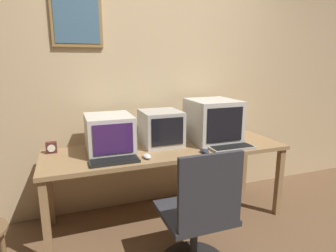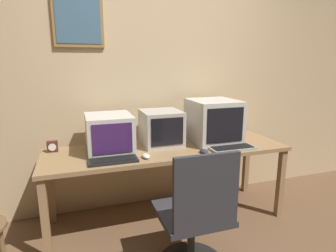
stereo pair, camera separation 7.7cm
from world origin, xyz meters
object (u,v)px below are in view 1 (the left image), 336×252
object	(u,v)px
monitor_center	(161,128)
keyboard_side	(232,148)
monitor_right	(212,121)
office_chair	(199,222)
monitor_left	(109,134)
mouse_near_keyboard	(147,156)
mouse_far_corner	(205,151)
desk_clock	(51,148)
keyboard_main	(114,161)

from	to	relation	value
monitor_center	keyboard_side	distance (m)	0.69
monitor_right	office_chair	world-z (taller)	monitor_right
monitor_center	keyboard_side	size ratio (longest dim) A/B	0.92
monitor_left	mouse_near_keyboard	size ratio (longest dim) A/B	4.08
monitor_right	keyboard_side	bearing A→B (deg)	-81.71
monitor_left	keyboard_side	distance (m)	1.11
monitor_left	mouse_far_corner	world-z (taller)	monitor_left
keyboard_side	mouse_far_corner	xyz separation A→B (m)	(-0.29, -0.02, 0.00)
mouse_near_keyboard	desk_clock	size ratio (longest dim) A/B	1.11
monitor_right	desk_clock	xyz separation A→B (m)	(-1.50, 0.15, -0.16)
monitor_left	office_chair	bearing A→B (deg)	-60.22
keyboard_side	mouse_near_keyboard	xyz separation A→B (m)	(-0.80, 0.03, 0.00)
monitor_left	mouse_far_corner	distance (m)	0.85
monitor_right	desk_clock	world-z (taller)	monitor_right
mouse_near_keyboard	office_chair	size ratio (longest dim) A/B	0.11
desk_clock	office_chair	bearing A→B (deg)	-44.99
monitor_center	keyboard_main	bearing A→B (deg)	-145.76
mouse_near_keyboard	mouse_far_corner	world-z (taller)	mouse_far_corner
keyboard_side	mouse_far_corner	size ratio (longest dim) A/B	3.59
monitor_left	desk_clock	size ratio (longest dim) A/B	4.54
monitor_right	keyboard_main	size ratio (longest dim) A/B	1.22
keyboard_side	mouse_near_keyboard	bearing A→B (deg)	177.98
monitor_left	keyboard_main	bearing A→B (deg)	-92.40
monitor_right	monitor_center	bearing A→B (deg)	173.35
office_chair	monitor_center	bearing A→B (deg)	88.70
monitor_right	office_chair	bearing A→B (deg)	-123.52
mouse_far_corner	office_chair	size ratio (longest dim) A/B	0.12
keyboard_side	keyboard_main	bearing A→B (deg)	179.05
monitor_right	office_chair	xyz separation A→B (m)	(-0.54, -0.81, -0.53)
monitor_center	keyboard_side	bearing A→B (deg)	-32.78
mouse_near_keyboard	office_chair	world-z (taller)	office_chair
monitor_right	desk_clock	distance (m)	1.51
keyboard_side	mouse_near_keyboard	world-z (taller)	mouse_near_keyboard
monitor_center	mouse_near_keyboard	world-z (taller)	monitor_center
keyboard_side	desk_clock	world-z (taller)	desk_clock
keyboard_side	office_chair	world-z (taller)	office_chair
desk_clock	office_chair	xyz separation A→B (m)	(0.96, -0.96, -0.37)
monitor_right	mouse_near_keyboard	size ratio (longest dim) A/B	4.40
keyboard_side	mouse_near_keyboard	size ratio (longest dim) A/B	3.84
mouse_far_corner	office_chair	world-z (taller)	office_chair
monitor_center	mouse_far_corner	xyz separation A→B (m)	(0.27, -0.38, -0.15)
monitor_right	mouse_near_keyboard	xyz separation A→B (m)	(-0.75, -0.27, -0.19)
keyboard_main	desk_clock	size ratio (longest dim) A/B	4.00
monitor_right	desk_clock	bearing A→B (deg)	174.43
monitor_center	mouse_near_keyboard	xyz separation A→B (m)	(-0.24, -0.33, -0.15)
mouse_near_keyboard	keyboard_main	bearing A→B (deg)	-177.78
office_chair	keyboard_side	bearing A→B (deg)	41.26
keyboard_side	mouse_near_keyboard	distance (m)	0.80
keyboard_side	desk_clock	bearing A→B (deg)	163.80
mouse_far_corner	keyboard_main	bearing A→B (deg)	177.52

